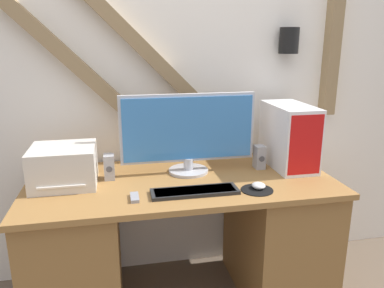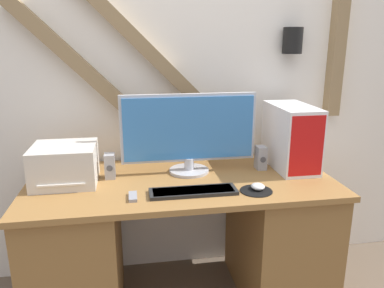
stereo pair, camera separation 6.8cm
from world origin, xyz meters
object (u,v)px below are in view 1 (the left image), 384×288
Objects in this scene: keyboard at (195,191)px; mouse at (259,186)px; remote_control at (135,197)px; monitor at (188,131)px; printer at (64,166)px; speaker_left at (109,167)px; speaker_right at (259,157)px; computer_tower at (289,136)px.

mouse is at bearing -2.14° from keyboard.
monitor is at bearing 45.02° from remote_control.
keyboard is at bearing -95.08° from monitor.
printer reaches higher than speaker_left.
monitor is at bearing 177.46° from speaker_right.
monitor is at bearing 132.78° from mouse.
speaker_left is at bearing -179.48° from computer_tower.
remote_control is at bearing -134.98° from monitor.
monitor is 0.68m from printer.
speaker_right reaches higher than keyboard.
monitor is 7.23× the size of remote_control.
computer_tower is (0.62, 0.29, 0.17)m from keyboard.
printer is 0.44m from remote_control.
speaker_left is at bearing 145.19° from keyboard.
mouse reaches higher than remote_control.
mouse is at bearing -0.12° from remote_control.
computer_tower reaches higher than printer.
printer reaches higher than keyboard.
computer_tower is 1.27× the size of printer.
monitor is at bearing 3.28° from speaker_left.
computer_tower reaches higher than keyboard.
remote_control is at bearing -37.39° from printer.
speaker_right reaches higher than remote_control.
printer is 0.23m from speaker_left.
monitor is 1.75× the size of keyboard.
speaker_left and speaker_right have the same top height.
speaker_left is at bearing -176.72° from monitor.
monitor reaches higher than speaker_right.
remote_control is (0.12, -0.30, -0.06)m from speaker_left.
monitor is 9.94× the size of mouse.
printer reaches higher than mouse.
speaker_left is 0.32m from remote_control.
computer_tower is at bearing 0.52° from speaker_left.
speaker_left is 1.00× the size of speaker_right.
remote_control is (-0.62, 0.00, -0.01)m from mouse.
computer_tower is at bearing -1.50° from monitor.
mouse is 0.24× the size of printer.
mouse is 0.18× the size of computer_tower.
monitor is 5.56× the size of speaker_right.
keyboard reaches higher than remote_control.
speaker_right is (0.12, 0.30, 0.05)m from mouse.
mouse is 0.62m from remote_control.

